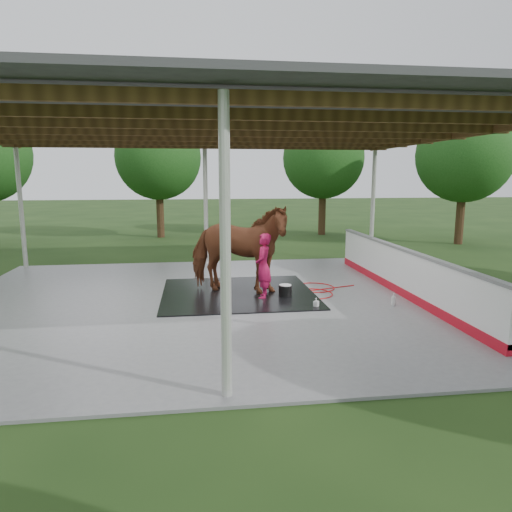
{
  "coord_description": "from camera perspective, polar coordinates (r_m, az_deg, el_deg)",
  "views": [
    {
      "loc": [
        -0.37,
        -10.31,
        2.9
      ],
      "look_at": [
        1.04,
        0.11,
        1.06
      ],
      "focal_mm": 32.0,
      "sensor_mm": 36.0,
      "label": 1
    }
  ],
  "objects": [
    {
      "name": "pavilion_structure",
      "position": [
        10.37,
        -5.82,
        15.77
      ],
      "size": [
        12.6,
        10.6,
        4.05
      ],
      "color": "beige",
      "rests_on": "ground"
    },
    {
      "name": "soap_bottle_a",
      "position": [
        10.65,
        16.8,
        -5.23
      ],
      "size": [
        0.11,
        0.11,
        0.29
      ],
      "primitive_type": "imported",
      "rotation": [
        0.0,
        0.0,
        0.0
      ],
      "color": "silver",
      "rests_on": "concrete_slab"
    },
    {
      "name": "tree_belt",
      "position": [
        11.27,
        -4.39,
        14.42
      ],
      "size": [
        28.0,
        28.0,
        5.8
      ],
      "color": "#382314",
      "rests_on": "ground"
    },
    {
      "name": "handler",
      "position": [
        10.71,
        0.93,
        -1.27
      ],
      "size": [
        0.47,
        0.62,
        1.54
      ],
      "primitive_type": "imported",
      "rotation": [
        0.0,
        0.0,
        -1.77
      ],
      "color": "#BB1349",
      "rests_on": "concrete_slab"
    },
    {
      "name": "dasher_board",
      "position": [
        11.67,
        17.69,
        -1.95
      ],
      "size": [
        0.16,
        8.0,
        1.15
      ],
      "color": "red",
      "rests_on": "concrete_slab"
    },
    {
      "name": "wash_bucket",
      "position": [
        10.97,
        3.68,
        -4.33
      ],
      "size": [
        0.32,
        0.32,
        0.3
      ],
      "color": "black",
      "rests_on": "concrete_slab"
    },
    {
      "name": "horse",
      "position": [
        11.06,
        -2.3,
        0.89
      ],
      "size": [
        2.82,
        2.05,
        2.17
      ],
      "primitive_type": "imported",
      "rotation": [
        0.0,
        0.0,
        1.19
      ],
      "color": "brown",
      "rests_on": "rubber_mat"
    },
    {
      "name": "ground",
      "position": [
        10.72,
        -5.45,
        -5.82
      ],
      "size": [
        100.0,
        100.0,
        0.0
      ],
      "primitive_type": "plane",
      "color": "#1E3814"
    },
    {
      "name": "rubber_mat",
      "position": [
        11.29,
        -2.26,
        -4.63
      ],
      "size": [
        3.68,
        3.45,
        0.03
      ],
      "primitive_type": "cube",
      "color": "black",
      "rests_on": "concrete_slab"
    },
    {
      "name": "concrete_slab",
      "position": [
        10.71,
        -5.45,
        -5.69
      ],
      "size": [
        12.0,
        10.0,
        0.05
      ],
      "primitive_type": "cube",
      "color": "slate",
      "rests_on": "ground"
    },
    {
      "name": "hose_coil",
      "position": [
        11.43,
        6.37,
        -4.52
      ],
      "size": [
        2.23,
        1.87,
        0.02
      ],
      "color": "red",
      "rests_on": "concrete_slab"
    },
    {
      "name": "soap_bottle_b",
      "position": [
        10.16,
        7.53,
        -5.81
      ],
      "size": [
        0.14,
        0.14,
        0.22
      ],
      "primitive_type": "imported",
      "rotation": [
        0.0,
        0.0,
        -0.74
      ],
      "color": "#338CD8",
      "rests_on": "concrete_slab"
    }
  ]
}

